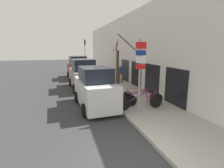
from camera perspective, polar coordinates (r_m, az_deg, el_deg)
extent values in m
plane|color=#333335|center=(15.92, -9.07, -0.72)|extent=(80.00, 80.00, 0.00)
cube|color=#9E9B93|center=(19.08, -2.41, 1.67)|extent=(3.20, 32.00, 0.15)
cube|color=silver|center=(19.30, 2.65, 11.25)|extent=(0.20, 32.00, 6.50)
cube|color=black|center=(10.47, 20.00, -0.95)|extent=(0.03, 1.99, 2.10)
cube|color=black|center=(12.72, 12.82, 1.56)|extent=(0.03, 1.99, 2.10)
cube|color=black|center=(15.11, 7.84, 3.28)|extent=(0.03, 1.99, 2.10)
cube|color=black|center=(17.60, 4.23, 4.51)|extent=(0.03, 1.99, 2.10)
cylinder|color=#939399|center=(8.51, 8.97, 2.14)|extent=(0.11, 0.11, 3.64)
cube|color=red|center=(8.34, 9.49, 12.34)|extent=(0.54, 0.02, 0.32)
cube|color=navy|center=(8.35, 9.41, 10.03)|extent=(0.51, 0.02, 0.24)
cube|color=white|center=(8.36, 9.34, 7.80)|extent=(0.48, 0.02, 0.29)
cube|color=red|center=(8.39, 9.26, 5.60)|extent=(0.51, 0.02, 0.23)
cylinder|color=black|center=(9.13, 3.91, -6.53)|extent=(0.72, 0.06, 0.72)
cylinder|color=black|center=(9.84, 14.13, -5.54)|extent=(0.72, 0.06, 0.72)
cylinder|color=#8C1E72|center=(9.27, 7.98, -4.22)|extent=(1.02, 0.07, 0.59)
cylinder|color=#8C1E72|center=(9.24, 8.54, -2.68)|extent=(1.19, 0.08, 0.09)
cylinder|color=#8C1E72|center=(9.51, 11.30, -4.09)|extent=(0.22, 0.04, 0.51)
cylinder|color=#8C1E72|center=(9.68, 12.46, -5.57)|extent=(0.64, 0.05, 0.08)
cylinder|color=#8C1E72|center=(9.65, 13.01, -4.10)|extent=(0.48, 0.05, 0.57)
cylinder|color=#8C1E72|center=(9.07, 4.48, -4.66)|extent=(0.21, 0.04, 0.62)
cube|color=black|center=(9.48, 11.86, -2.48)|extent=(0.20, 0.09, 0.04)
cylinder|color=#99999E|center=(9.02, 5.06, -2.76)|extent=(0.04, 0.44, 0.02)
cylinder|color=black|center=(9.87, 6.42, -5.48)|extent=(0.62, 0.07, 0.62)
cylinder|color=black|center=(10.51, 14.71, -4.74)|extent=(0.62, 0.07, 0.62)
cylinder|color=black|center=(10.01, 9.71, -3.63)|extent=(0.90, 0.08, 0.51)
cylinder|color=black|center=(9.98, 10.18, -2.39)|extent=(1.05, 0.09, 0.08)
cylinder|color=black|center=(10.22, 12.40, -3.54)|extent=(0.20, 0.05, 0.45)
cylinder|color=black|center=(10.38, 13.34, -4.74)|extent=(0.56, 0.06, 0.08)
cylinder|color=black|center=(10.35, 13.80, -3.55)|extent=(0.42, 0.05, 0.50)
cylinder|color=black|center=(9.82, 6.90, -3.97)|extent=(0.19, 0.04, 0.54)
cube|color=black|center=(10.20, 12.86, -2.22)|extent=(0.20, 0.09, 0.04)
cylinder|color=#99999E|center=(9.78, 7.38, -2.45)|extent=(0.05, 0.44, 0.02)
cylinder|color=black|center=(10.77, 4.97, -4.00)|extent=(0.53, 0.38, 0.62)
cylinder|color=black|center=(10.52, 13.94, -4.68)|extent=(0.53, 0.38, 0.62)
cylinder|color=red|center=(10.57, 8.32, -2.76)|extent=(0.79, 0.57, 0.51)
cylinder|color=red|center=(10.51, 8.81, -1.64)|extent=(0.92, 0.66, 0.08)
cylinder|color=red|center=(10.50, 11.26, -3.09)|extent=(0.19, 0.14, 0.45)
cylinder|color=red|center=(10.54, 12.35, -4.44)|extent=(0.50, 0.36, 0.08)
cylinder|color=red|center=(10.48, 12.86, -3.33)|extent=(0.38, 0.28, 0.50)
cylinder|color=red|center=(10.68, 5.43, -2.67)|extent=(0.18, 0.14, 0.54)
cube|color=black|center=(10.43, 11.77, -1.86)|extent=(0.21, 0.18, 0.04)
cylinder|color=#99999E|center=(10.60, 5.90, -1.32)|extent=(0.27, 0.37, 0.02)
cube|color=silver|center=(10.07, -5.62, -2.71)|extent=(1.95, 4.31, 1.37)
cube|color=black|center=(9.70, -5.50, 3.22)|extent=(1.67, 2.28, 0.78)
cylinder|color=black|center=(11.30, -11.43, -4.11)|extent=(0.26, 0.68, 0.67)
cylinder|color=black|center=(11.65, -3.03, -3.42)|extent=(0.26, 0.68, 0.67)
cylinder|color=black|center=(8.83, -8.92, -8.48)|extent=(0.26, 0.68, 0.67)
cylinder|color=black|center=(9.27, 1.64, -7.35)|extent=(0.26, 0.68, 0.67)
cube|color=gray|center=(14.96, -9.47, 1.88)|extent=(2.05, 4.52, 1.37)
cube|color=black|center=(14.64, -9.50, 6.21)|extent=(1.76, 2.39, 0.92)
cylinder|color=black|center=(16.27, -13.41, 0.58)|extent=(0.25, 0.68, 0.67)
cylinder|color=black|center=(16.55, -7.14, 0.98)|extent=(0.25, 0.68, 0.67)
cylinder|color=black|center=(13.60, -12.16, -1.49)|extent=(0.25, 0.68, 0.67)
cylinder|color=black|center=(13.93, -4.72, -0.96)|extent=(0.25, 0.68, 0.67)
cube|color=maroon|center=(20.44, -11.18, 4.36)|extent=(2.10, 4.68, 1.39)
cube|color=black|center=(20.15, -11.23, 7.60)|extent=(1.81, 2.47, 0.94)
cylinder|color=black|center=(21.81, -14.10, 3.19)|extent=(0.25, 0.62, 0.61)
cylinder|color=black|center=(22.05, -9.21, 3.47)|extent=(0.25, 0.62, 0.61)
cylinder|color=black|center=(19.01, -13.32, 2.04)|extent=(0.25, 0.62, 0.61)
cylinder|color=black|center=(19.28, -7.74, 2.38)|extent=(0.25, 0.62, 0.61)
cylinder|color=#4C3D2D|center=(16.63, 2.39, 1.90)|extent=(0.15, 0.15, 0.82)
cylinder|color=#4C3D2D|center=(16.64, 3.39, 1.90)|extent=(0.15, 0.15, 0.82)
cylinder|color=navy|center=(16.53, 2.92, 4.42)|extent=(0.38, 0.38, 0.65)
sphere|color=tan|center=(16.48, 2.93, 5.92)|extent=(0.22, 0.22, 0.22)
cylinder|color=#4C3828|center=(11.65, 1.80, 3.37)|extent=(0.20, 0.20, 3.07)
cylinder|color=#4C3828|center=(11.84, 1.59, 12.36)|extent=(0.17, 0.68, 0.64)
cylinder|color=#4C3828|center=(11.67, 4.89, 13.45)|extent=(1.27, 0.25, 1.10)
cylinder|color=#4C3828|center=(10.85, 1.22, 12.69)|extent=(0.74, 1.30, 0.75)
cylinder|color=#939399|center=(25.60, -8.76, 9.29)|extent=(0.10, 0.10, 4.50)
cube|color=black|center=(25.50, -8.86, 13.33)|extent=(0.20, 0.16, 0.64)
sphere|color=red|center=(25.41, -8.84, 13.78)|extent=(0.11, 0.11, 0.11)
sphere|color=orange|center=(25.41, -8.83, 13.33)|extent=(0.11, 0.11, 0.11)
sphere|color=green|center=(25.40, -8.82, 12.88)|extent=(0.11, 0.11, 0.11)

